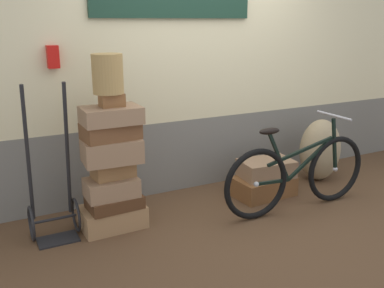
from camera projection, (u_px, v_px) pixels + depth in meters
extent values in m
cube|color=#513823|center=(241.00, 211.00, 4.39)|extent=(9.04, 5.20, 0.06)
cube|color=slate|center=(201.00, 150.00, 5.00)|extent=(7.04, 0.20, 0.79)
cube|color=beige|center=(201.00, 33.00, 4.65)|extent=(7.04, 0.20, 1.82)
cube|color=#193828|center=(174.00, 6.00, 4.30)|extent=(1.72, 0.04, 0.24)
cube|color=red|center=(53.00, 57.00, 3.88)|extent=(0.10, 0.08, 0.20)
cube|color=#9E754C|center=(113.00, 217.00, 3.98)|extent=(0.57, 0.38, 0.20)
cube|color=#4C2D19|center=(115.00, 202.00, 3.92)|extent=(0.48, 0.34, 0.11)
cube|color=#937051|center=(111.00, 187.00, 3.87)|extent=(0.46, 0.30, 0.17)
cube|color=olive|center=(113.00, 169.00, 3.88)|extent=(0.37, 0.26, 0.15)
cube|color=#937051|center=(112.00, 150.00, 3.79)|extent=(0.51, 0.37, 0.20)
cube|color=brown|center=(111.00, 131.00, 3.75)|extent=(0.49, 0.34, 0.14)
cube|color=#937051|center=(111.00, 115.00, 3.71)|extent=(0.50, 0.34, 0.14)
cube|color=brown|center=(112.00, 100.00, 3.68)|extent=(0.20, 0.14, 0.11)
cube|color=brown|center=(263.00, 186.00, 4.70)|extent=(0.65, 0.43, 0.21)
cube|color=#937051|center=(266.00, 168.00, 4.67)|extent=(0.59, 0.42, 0.18)
cylinder|color=#A8844C|center=(108.00, 74.00, 3.63)|extent=(0.26, 0.26, 0.33)
torus|color=black|center=(31.00, 224.00, 3.72)|extent=(0.02, 0.31, 0.31)
torus|color=black|center=(76.00, 215.00, 3.89)|extent=(0.02, 0.31, 0.31)
cylinder|color=black|center=(54.00, 219.00, 3.81)|extent=(0.38, 0.02, 0.02)
cylinder|color=black|center=(28.00, 156.00, 3.57)|extent=(0.03, 0.20, 1.20)
cylinder|color=black|center=(67.00, 151.00, 3.71)|extent=(0.03, 0.20, 1.20)
cube|color=black|center=(58.00, 240.00, 3.75)|extent=(0.34, 0.22, 0.02)
ellipsoid|color=#9E8966|center=(320.00, 150.00, 5.10)|extent=(0.50, 0.42, 0.73)
torus|color=black|center=(256.00, 184.00, 4.08)|extent=(0.69, 0.07, 0.69)
sphere|color=#B2B2B7|center=(256.00, 184.00, 4.08)|extent=(0.05, 0.05, 0.05)
torus|color=black|center=(335.00, 169.00, 4.50)|extent=(0.69, 0.07, 0.69)
sphere|color=#B2B2B7|center=(335.00, 169.00, 4.50)|extent=(0.05, 0.05, 0.05)
cube|color=black|center=(310.00, 158.00, 4.30)|extent=(0.54, 0.04, 0.39)
cube|color=black|center=(279.00, 157.00, 4.12)|extent=(0.28, 0.03, 0.51)
cube|color=black|center=(272.00, 182.00, 4.16)|extent=(0.37, 0.03, 0.05)
cube|color=black|center=(301.00, 151.00, 4.22)|extent=(0.78, 0.04, 0.21)
cube|color=black|center=(334.00, 144.00, 4.40)|extent=(0.11, 0.03, 0.55)
ellipsoid|color=black|center=(270.00, 131.00, 3.99)|extent=(0.22, 0.09, 0.06)
cylinder|color=#A5A5AD|center=(334.00, 115.00, 4.30)|extent=(0.03, 0.46, 0.02)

